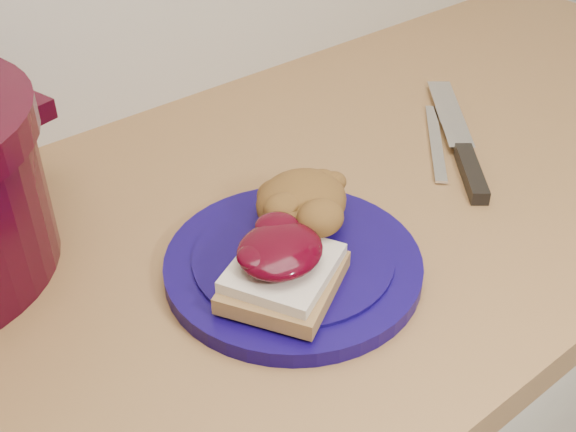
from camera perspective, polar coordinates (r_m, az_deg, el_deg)
plate at (r=0.69m, az=0.41°, el=-3.88°), size 0.32×0.32×0.02m
sandwich at (r=0.63m, az=-0.46°, el=-4.03°), size 0.14×0.13×0.05m
stuffing_mound at (r=0.71m, az=1.07°, el=1.12°), size 0.13×0.12×0.05m
chef_knife at (r=0.88m, az=13.79°, el=4.70°), size 0.20×0.23×0.02m
butter_knife at (r=0.91m, az=11.58°, el=5.79°), size 0.14×0.14×0.00m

